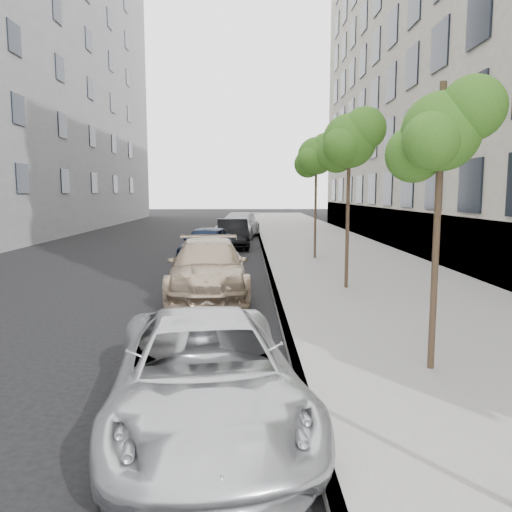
{
  "coord_description": "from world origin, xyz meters",
  "views": [
    {
      "loc": [
        0.4,
        -5.77,
        2.79
      ],
      "look_at": [
        0.59,
        4.36,
        1.5
      ],
      "focal_mm": 35.0,
      "sensor_mm": 36.0,
      "label": 1
    }
  ],
  "objects_px": {
    "sedan_black": "(232,233)",
    "sedan_blue": "(207,243)",
    "tree_near": "(443,132)",
    "tree_far": "(317,156)",
    "tree_mid": "(350,141)",
    "suv": "(208,268)",
    "sedan_rear": "(239,225)",
    "minivan": "(205,373)"
  },
  "relations": [
    {
      "from": "tree_far",
      "to": "tree_mid",
      "type": "bearing_deg",
      "value": -90.0
    },
    {
      "from": "sedan_black",
      "to": "suv",
      "type": "bearing_deg",
      "value": -94.92
    },
    {
      "from": "tree_mid",
      "to": "tree_far",
      "type": "xyz_separation_m",
      "value": [
        0.0,
        6.5,
        0.06
      ]
    },
    {
      "from": "tree_near",
      "to": "sedan_blue",
      "type": "relative_size",
      "value": 1.02
    },
    {
      "from": "suv",
      "to": "sedan_black",
      "type": "relative_size",
      "value": 1.18
    },
    {
      "from": "minivan",
      "to": "sedan_rear",
      "type": "relative_size",
      "value": 0.87
    },
    {
      "from": "minivan",
      "to": "sedan_black",
      "type": "xyz_separation_m",
      "value": [
        -0.22,
        19.58,
        0.08
      ]
    },
    {
      "from": "tree_near",
      "to": "tree_far",
      "type": "height_order",
      "value": "tree_far"
    },
    {
      "from": "minivan",
      "to": "sedan_blue",
      "type": "xyz_separation_m",
      "value": [
        -1.14,
        14.66,
        0.07
      ]
    },
    {
      "from": "tree_mid",
      "to": "tree_far",
      "type": "height_order",
      "value": "tree_far"
    },
    {
      "from": "sedan_blue",
      "to": "sedan_rear",
      "type": "bearing_deg",
      "value": 92.6
    },
    {
      "from": "suv",
      "to": "minivan",
      "type": "bearing_deg",
      "value": -89.6
    },
    {
      "from": "sedan_blue",
      "to": "tree_mid",
      "type": "bearing_deg",
      "value": -47.22
    },
    {
      "from": "tree_far",
      "to": "minivan",
      "type": "relative_size",
      "value": 1.08
    },
    {
      "from": "sedan_black",
      "to": "sedan_blue",
      "type": "bearing_deg",
      "value": -103.88
    },
    {
      "from": "tree_mid",
      "to": "tree_far",
      "type": "distance_m",
      "value": 6.5
    },
    {
      "from": "tree_near",
      "to": "suv",
      "type": "relative_size",
      "value": 0.82
    },
    {
      "from": "sedan_black",
      "to": "sedan_rear",
      "type": "height_order",
      "value": "sedan_rear"
    },
    {
      "from": "tree_far",
      "to": "sedan_rear",
      "type": "distance_m",
      "value": 11.64
    },
    {
      "from": "tree_near",
      "to": "tree_far",
      "type": "bearing_deg",
      "value": 90.0
    },
    {
      "from": "sedan_blue",
      "to": "sedan_rear",
      "type": "distance_m",
      "value": 10.53
    },
    {
      "from": "tree_mid",
      "to": "minivan",
      "type": "bearing_deg",
      "value": -112.5
    },
    {
      "from": "tree_mid",
      "to": "sedan_blue",
      "type": "distance_m",
      "value": 8.72
    },
    {
      "from": "tree_far",
      "to": "suv",
      "type": "distance_m",
      "value": 8.58
    },
    {
      "from": "tree_far",
      "to": "tree_near",
      "type": "bearing_deg",
      "value": -90.0
    },
    {
      "from": "tree_near",
      "to": "tree_far",
      "type": "distance_m",
      "value": 13.01
    },
    {
      "from": "tree_mid",
      "to": "sedan_rear",
      "type": "xyz_separation_m",
      "value": [
        -3.33,
        17.1,
        -3.41
      ]
    },
    {
      "from": "suv",
      "to": "sedan_blue",
      "type": "distance_m",
      "value": 6.96
    },
    {
      "from": "sedan_black",
      "to": "sedan_rear",
      "type": "distance_m",
      "value": 5.56
    },
    {
      "from": "tree_mid",
      "to": "sedan_rear",
      "type": "distance_m",
      "value": 17.75
    },
    {
      "from": "tree_near",
      "to": "sedan_rear",
      "type": "distance_m",
      "value": 24.01
    },
    {
      "from": "tree_far",
      "to": "sedan_black",
      "type": "bearing_deg",
      "value": 125.09
    },
    {
      "from": "tree_far",
      "to": "sedan_blue",
      "type": "distance_m",
      "value": 5.7
    },
    {
      "from": "tree_far",
      "to": "minivan",
      "type": "distance_m",
      "value": 15.34
    },
    {
      "from": "minivan",
      "to": "suv",
      "type": "height_order",
      "value": "suv"
    },
    {
      "from": "tree_far",
      "to": "sedan_black",
      "type": "xyz_separation_m",
      "value": [
        -3.55,
        5.05,
        -3.52
      ]
    },
    {
      "from": "tree_near",
      "to": "sedan_blue",
      "type": "bearing_deg",
      "value": 108.79
    },
    {
      "from": "minivan",
      "to": "sedan_black",
      "type": "distance_m",
      "value": 19.58
    },
    {
      "from": "suv",
      "to": "sedan_blue",
      "type": "height_order",
      "value": "suv"
    },
    {
      "from": "suv",
      "to": "tree_far",
      "type": "bearing_deg",
      "value": 56.53
    },
    {
      "from": "tree_near",
      "to": "sedan_rear",
      "type": "height_order",
      "value": "tree_near"
    },
    {
      "from": "tree_mid",
      "to": "suv",
      "type": "height_order",
      "value": "tree_mid"
    }
  ]
}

